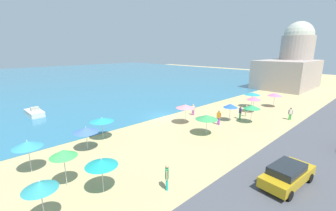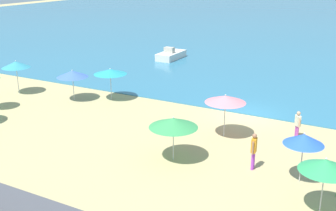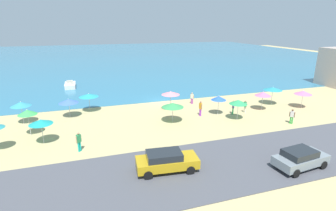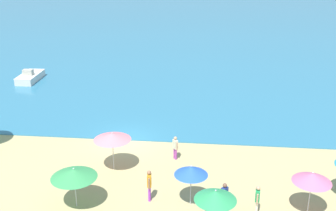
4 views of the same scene
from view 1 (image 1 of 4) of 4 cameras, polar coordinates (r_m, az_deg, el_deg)
name	(u,v)px [view 1 (image 1 of 4)]	position (r m, az deg, el deg)	size (l,w,h in m)	color
ground_plane	(162,117)	(30.72, -1.53, -2.91)	(160.00, 160.00, 0.00)	tan
sea	(41,79)	(79.72, -29.48, 5.82)	(150.00, 110.00, 0.05)	teal
coastal_road	(313,163)	(22.05, 32.84, -12.24)	(80.00, 8.00, 0.06)	#494B52
beach_umbrella_0	(102,120)	(23.63, -16.45, -3.47)	(2.36, 2.36, 2.33)	#B2B2B7
beach_umbrella_1	(252,107)	(29.51, 20.55, -0.33)	(2.02, 2.02, 2.39)	#B2B2B7
beach_umbrella_2	(86,130)	(21.57, -20.11, -5.82)	(2.22, 2.22, 2.24)	#B2B2B7
beach_umbrella_3	(185,106)	(27.37, 4.43, -0.20)	(2.28, 2.28, 2.51)	#B2B2B7
beach_umbrella_4	(27,144)	(19.53, -32.13, -8.31)	(2.09, 2.09, 2.55)	#B2B2B7
beach_umbrella_5	(275,94)	(39.31, 25.49, 2.54)	(2.15, 2.15, 2.34)	#B2B2B7
beach_umbrella_6	(63,153)	(16.45, -25.07, -10.95)	(1.75, 1.75, 2.69)	#B2B2B7
beach_umbrella_7	(230,106)	(29.44, 15.57, -0.04)	(1.77, 1.77, 2.36)	#B2B2B7
beach_umbrella_8	(252,94)	(37.70, 20.63, 2.83)	(2.41, 2.41, 2.47)	#B2B2B7
beach_umbrella_9	(101,163)	(15.03, -16.56, -13.74)	(2.05, 2.05, 2.38)	#B2B2B7
beach_umbrella_10	(40,186)	(13.59, -29.79, -17.24)	(1.74, 1.74, 2.61)	#B2B2B7
beach_umbrella_11	(254,98)	(34.63, 20.98, 1.71)	(1.98, 1.98, 2.43)	#B2B2B7
beach_umbrella_12	(207,117)	(24.17, 9.80, -2.92)	(2.42, 2.42, 2.29)	#B2B2B7
bather_0	(240,112)	(30.97, 17.87, -1.63)	(0.40, 0.47, 1.69)	green
bather_1	(193,109)	(31.51, 6.41, -0.88)	(0.39, 0.48, 1.59)	#A5429E
bather_2	(167,176)	(15.22, -0.29, -17.44)	(0.44, 0.42, 1.79)	#17A9A0
bather_3	(219,117)	(27.95, 12.79, -2.80)	(0.25, 0.57, 1.82)	purple
bather_4	(290,113)	(33.24, 28.66, -1.68)	(0.40, 0.46, 1.66)	green
bather_5	(246,110)	(32.44, 19.27, -1.12)	(0.26, 0.57, 1.63)	#F9EACB
parked_car_0	(287,174)	(17.60, 28.04, -15.15)	(4.68, 2.29, 1.51)	#B68E16
skiff_nearshore	(34,113)	(36.28, -30.82, -1.54)	(1.76, 4.27, 1.26)	silver
harbor_fortress	(291,64)	(63.02, 28.86, 9.17)	(16.72, 10.80, 15.56)	#A8978D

